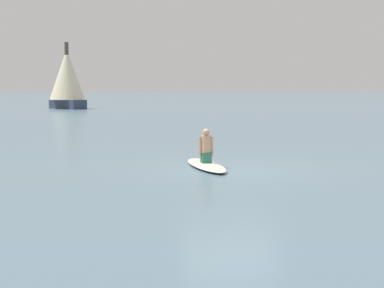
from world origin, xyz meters
TOP-DOWN VIEW (x-y plane):
  - ground_plane at (0.00, 0.00)m, footprint 400.00×400.00m
  - surfboard at (0.56, -0.65)m, footprint 1.00×3.17m
  - person_paddler at (0.56, -0.65)m, footprint 0.41×0.33m
  - sailboat_center_horizon at (6.59, -46.24)m, footprint 4.69×4.89m

SIDE VIEW (x-z plane):
  - ground_plane at x=0.00m, z-range 0.00..0.00m
  - surfboard at x=0.56m, z-range 0.00..0.14m
  - person_paddler at x=0.56m, z-range 0.09..1.02m
  - sailboat_center_horizon at x=6.59m, z-range -0.17..6.21m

